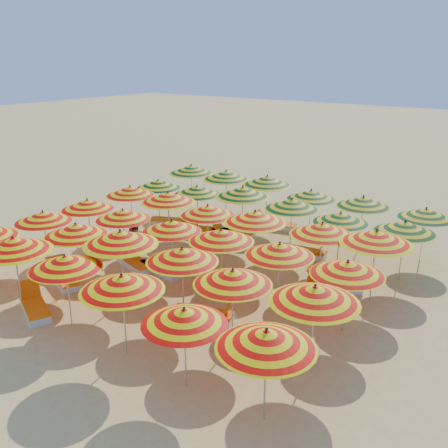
% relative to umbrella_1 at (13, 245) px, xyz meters
% --- Properties ---
extents(ground, '(120.00, 120.00, 0.00)m').
position_rel_umbrella_1_xyz_m(ground, '(3.08, 5.21, -1.96)').
color(ground, '#E5C165').
rests_on(ground, ground).
extents(umbrella_1, '(2.32, 2.32, 2.22)m').
position_rel_umbrella_1_xyz_m(umbrella_1, '(0.00, 0.00, 0.00)').
color(umbrella_1, silver).
rests_on(umbrella_1, ground).
extents(umbrella_2, '(2.52, 2.52, 2.05)m').
position_rel_umbrella_1_xyz_m(umbrella_2, '(1.87, 0.27, -0.16)').
color(umbrella_2, silver).
rests_on(umbrella_2, ground).
extents(umbrella_3, '(2.48, 2.48, 2.14)m').
position_rel_umbrella_1_xyz_m(umbrella_3, '(4.13, 0.15, -0.07)').
color(umbrella_3, silver).
rests_on(umbrella_3, ground).
extents(umbrella_4, '(2.15, 2.15, 1.97)m').
position_rel_umbrella_1_xyz_m(umbrella_4, '(6.16, -0.01, -0.22)').
color(umbrella_4, silver).
rests_on(umbrella_4, ground).
extents(umbrella_5, '(2.18, 2.18, 2.10)m').
position_rel_umbrella_1_xyz_m(umbrella_5, '(8.11, 0.09, -0.11)').
color(umbrella_5, silver).
rests_on(umbrella_5, ground).
extents(umbrella_6, '(2.43, 2.43, 2.01)m').
position_rel_umbrella_1_xyz_m(umbrella_6, '(-2.01, 2.35, -0.19)').
color(umbrella_6, silver).
rests_on(umbrella_6, ground).
extents(umbrella_7, '(2.62, 2.62, 2.12)m').
position_rel_umbrella_1_xyz_m(umbrella_7, '(0.18, 1.98, -0.10)').
color(umbrella_7, silver).
rests_on(umbrella_7, ground).
extents(umbrella_8, '(2.22, 2.22, 2.29)m').
position_rel_umbrella_1_xyz_m(umbrella_8, '(2.12, 2.01, 0.06)').
color(umbrella_8, silver).
rests_on(umbrella_8, ground).
extents(umbrella_9, '(2.24, 2.24, 2.10)m').
position_rel_umbrella_1_xyz_m(umbrella_9, '(4.11, 2.35, -0.11)').
color(umbrella_9, silver).
rests_on(umbrella_9, ground).
extents(umbrella_10, '(2.55, 2.55, 2.08)m').
position_rel_umbrella_1_xyz_m(umbrella_10, '(5.99, 2.03, -0.13)').
color(umbrella_10, silver).
rests_on(umbrella_10, ground).
extents(umbrella_11, '(2.70, 2.70, 2.18)m').
position_rel_umbrella_1_xyz_m(umbrella_11, '(8.09, 2.20, -0.04)').
color(umbrella_11, silver).
rests_on(umbrella_11, ground).
extents(umbrella_12, '(2.48, 2.48, 2.03)m').
position_rel_umbrella_1_xyz_m(umbrella_12, '(-1.91, 4.15, -0.17)').
color(umbrella_12, silver).
rests_on(umbrella_12, ground).
extents(umbrella_13, '(1.96, 1.96, 1.99)m').
position_rel_umbrella_1_xyz_m(umbrella_13, '(-0.05, 4.14, -0.20)').
color(umbrella_13, silver).
rests_on(umbrella_13, ground).
extents(umbrella_14, '(2.28, 2.28, 2.02)m').
position_rel_umbrella_1_xyz_m(umbrella_14, '(2.15, 4.15, -0.18)').
color(umbrella_14, silver).
rests_on(umbrella_14, ground).
extents(umbrella_15, '(2.64, 2.64, 2.11)m').
position_rel_umbrella_1_xyz_m(umbrella_15, '(4.06, 4.20, -0.11)').
color(umbrella_15, silver).
rests_on(umbrella_15, ground).
extents(umbrella_16, '(2.48, 2.48, 2.08)m').
position_rel_umbrella_1_xyz_m(umbrella_16, '(6.03, 4.25, -0.12)').
color(umbrella_16, silver).
rests_on(umbrella_16, ground).
extents(umbrella_17, '(2.06, 2.06, 2.05)m').
position_rel_umbrella_1_xyz_m(umbrella_17, '(8.02, 4.24, -0.16)').
color(umbrella_17, silver).
rests_on(umbrella_17, ground).
extents(umbrella_18, '(2.34, 2.34, 2.05)m').
position_rel_umbrella_1_xyz_m(umbrella_18, '(-2.00, 6.38, -0.16)').
color(umbrella_18, silver).
rests_on(umbrella_18, ground).
extents(umbrella_19, '(2.08, 2.08, 2.17)m').
position_rel_umbrella_1_xyz_m(umbrella_19, '(0.10, 6.28, -0.05)').
color(umbrella_19, silver).
rests_on(umbrella_19, ground).
extents(umbrella_20, '(2.15, 2.15, 2.05)m').
position_rel_umbrella_1_xyz_m(umbrella_20, '(2.12, 6.08, -0.15)').
color(umbrella_20, silver).
rests_on(umbrella_20, ground).
extents(umbrella_21, '(2.34, 2.34, 2.19)m').
position_rel_umbrella_1_xyz_m(umbrella_21, '(4.06, 6.10, -0.03)').
color(umbrella_21, silver).
rests_on(umbrella_21, ground).
extents(umbrella_22, '(2.31, 2.31, 2.12)m').
position_rel_umbrella_1_xyz_m(umbrella_22, '(6.28, 6.43, -0.09)').
color(umbrella_22, silver).
rests_on(umbrella_22, ground).
extents(umbrella_23, '(2.50, 2.50, 2.24)m').
position_rel_umbrella_1_xyz_m(umbrella_23, '(7.97, 6.43, 0.01)').
color(umbrella_23, silver).
rests_on(umbrella_23, ground).
extents(umbrella_24, '(2.06, 2.06, 1.97)m').
position_rel_umbrella_1_xyz_m(umbrella_24, '(-2.06, 8.07, -0.22)').
color(umbrella_24, silver).
rests_on(umbrella_24, ground).
extents(umbrella_25, '(2.36, 2.36, 2.02)m').
position_rel_umbrella_1_xyz_m(umbrella_25, '(0.04, 8.10, -0.18)').
color(umbrella_25, silver).
rests_on(umbrella_25, ground).
extents(umbrella_26, '(2.82, 2.82, 2.25)m').
position_rel_umbrella_1_xyz_m(umbrella_26, '(2.10, 8.31, 0.02)').
color(umbrella_26, silver).
rests_on(umbrella_26, ground).
extents(umbrella_27, '(2.48, 2.48, 2.10)m').
position_rel_umbrella_1_xyz_m(umbrella_27, '(4.20, 8.36, -0.11)').
color(umbrella_27, silver).
rests_on(umbrella_27, ground).
extents(umbrella_28, '(2.11, 2.11, 1.96)m').
position_rel_umbrella_1_xyz_m(umbrella_28, '(6.12, 8.26, -0.23)').
color(umbrella_28, silver).
rests_on(umbrella_28, ground).
extents(umbrella_29, '(2.06, 2.06, 2.07)m').
position_rel_umbrella_1_xyz_m(umbrella_29, '(8.26, 8.26, -0.14)').
color(umbrella_29, silver).
rests_on(umbrella_29, ground).
extents(umbrella_30, '(2.65, 2.65, 2.18)m').
position_rel_umbrella_1_xyz_m(umbrella_30, '(-2.19, 10.45, -0.04)').
color(umbrella_30, silver).
rests_on(umbrella_30, ground).
extents(umbrella_31, '(2.44, 2.44, 2.19)m').
position_rel_umbrella_1_xyz_m(umbrella_31, '(-0.17, 10.40, -0.03)').
color(umbrella_31, silver).
rests_on(umbrella_31, ground).
extents(umbrella_32, '(2.48, 2.48, 2.23)m').
position_rel_umbrella_1_xyz_m(umbrella_32, '(1.88, 10.49, 0.00)').
color(umbrella_32, silver).
rests_on(umbrella_32, ground).
extents(umbrella_33, '(2.26, 2.26, 2.01)m').
position_rel_umbrella_1_xyz_m(umbrella_33, '(4.05, 10.22, -0.19)').
color(umbrella_33, silver).
rests_on(umbrella_33, ground).
extents(umbrella_34, '(2.51, 2.51, 2.10)m').
position_rel_umbrella_1_xyz_m(umbrella_34, '(6.17, 10.16, -0.11)').
color(umbrella_34, silver).
rests_on(umbrella_34, ground).
extents(umbrella_35, '(2.28, 2.28, 1.98)m').
position_rel_umbrella_1_xyz_m(umbrella_35, '(8.34, 10.39, -0.22)').
color(umbrella_35, silver).
rests_on(umbrella_35, ground).
extents(lounger_1, '(1.82, 1.24, 0.69)m').
position_rel_umbrella_1_xyz_m(lounger_1, '(0.51, 0.07, -1.81)').
color(lounger_1, white).
rests_on(lounger_1, ground).
extents(lounger_2, '(1.83, 1.13, 0.69)m').
position_rel_umbrella_1_xyz_m(lounger_2, '(-0.41, 1.76, -1.81)').
color(lounger_2, white).
rests_on(lounger_2, ground).
extents(lounger_3, '(1.83, 1.09, 0.69)m').
position_rel_umbrella_1_xyz_m(lounger_3, '(4.71, 2.50, -1.81)').
color(lounger_3, white).
rests_on(lounger_3, ground).
extents(lounger_4, '(1.82, 1.03, 0.69)m').
position_rel_umbrella_1_xyz_m(lounger_4, '(0.45, 4.03, -1.81)').
color(lounger_4, white).
rests_on(lounger_4, ground).
extents(lounger_5, '(1.80, 0.81, 0.69)m').
position_rel_umbrella_1_xyz_m(lounger_5, '(1.65, 4.18, -1.81)').
color(lounger_5, white).
rests_on(lounger_5, ground).
extents(lounger_6, '(1.82, 1.24, 0.69)m').
position_rel_umbrella_1_xyz_m(lounger_6, '(6.79, 6.39, -1.81)').
color(lounger_6, white).
rests_on(lounger_6, ground).
extents(lounger_7, '(1.82, 1.21, 0.69)m').
position_rel_umbrella_1_xyz_m(lounger_7, '(-1.46, 8.11, -1.81)').
color(lounger_7, white).
rests_on(lounger_7, ground).
extents(lounger_8, '(1.83, 1.14, 0.69)m').
position_rel_umbrella_1_xyz_m(lounger_8, '(0.54, 8.07, -1.81)').
color(lounger_8, white).
rests_on(lounger_8, ground).
extents(lounger_9, '(1.82, 0.98, 0.69)m').
position_rel_umbrella_1_xyz_m(lounger_9, '(1.51, 8.44, -1.81)').
color(lounger_9, white).
rests_on(lounger_9, ground).
extents(lounger_10, '(1.80, 0.83, 0.69)m').
position_rel_umbrella_1_xyz_m(lounger_10, '(4.79, 8.30, -1.81)').
color(lounger_10, white).
rests_on(lounger_10, ground).
extents(lounger_11, '(1.81, 0.88, 0.69)m').
position_rel_umbrella_1_xyz_m(lounger_11, '(2.38, 10.33, -1.81)').
color(lounger_11, white).
rests_on(lounger_11, ground).
extents(beachgoer_b, '(0.95, 0.94, 1.55)m').
position_rel_umbrella_1_xyz_m(beachgoer_b, '(0.01, 4.66, -1.19)').
color(beachgoer_b, tan).
rests_on(beachgoer_b, ground).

